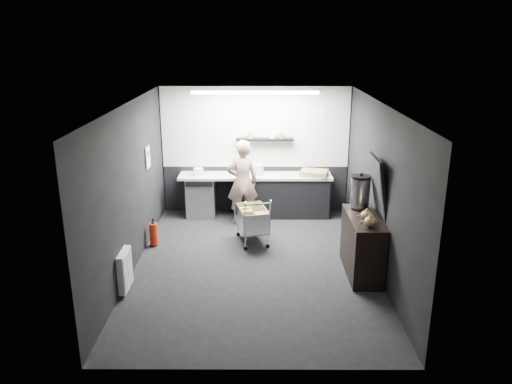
{
  "coord_description": "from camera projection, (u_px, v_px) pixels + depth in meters",
  "views": [
    {
      "loc": [
        0.06,
        -7.65,
        3.74
      ],
      "look_at": [
        0.02,
        0.4,
        1.17
      ],
      "focal_mm": 35.0,
      "sensor_mm": 36.0,
      "label": 1
    }
  ],
  "objects": [
    {
      "name": "dado_panel",
      "position": [
        255.0,
        189.0,
        10.88
      ],
      "size": [
        3.95,
        0.02,
        1.0
      ],
      "primitive_type": "cube",
      "color": "black",
      "rests_on": "wall_back"
    },
    {
      "name": "wall_back",
      "position": [
        255.0,
        150.0,
        10.64
      ],
      "size": [
        5.5,
        0.0,
        5.5
      ],
      "primitive_type": "plane",
      "rotation": [
        1.57,
        0.0,
        0.0
      ],
      "color": "black",
      "rests_on": "floor"
    },
    {
      "name": "wall_left",
      "position": [
        130.0,
        189.0,
        8.03
      ],
      "size": [
        0.0,
        5.5,
        5.5
      ],
      "primitive_type": "plane",
      "rotation": [
        1.57,
        0.0,
        1.57
      ],
      "color": "black",
      "rests_on": "floor"
    },
    {
      "name": "wall_clock",
      "position": [
        323.0,
        113.0,
        10.36
      ],
      "size": [
        0.2,
        0.03,
        0.2
      ],
      "primitive_type": "cylinder",
      "rotation": [
        1.57,
        0.0,
        0.0
      ],
      "color": "white",
      "rests_on": "wall_back"
    },
    {
      "name": "person",
      "position": [
        242.0,
        182.0,
        10.04
      ],
      "size": [
        0.7,
        0.53,
        1.74
      ],
      "primitive_type": "imported",
      "rotation": [
        0.0,
        0.0,
        3.33
      ],
      "color": "beige",
      "rests_on": "floor"
    },
    {
      "name": "white_container",
      "position": [
        198.0,
        172.0,
        10.39
      ],
      "size": [
        0.21,
        0.18,
        0.16
      ],
      "primitive_type": "cube",
      "rotation": [
        0.0,
        0.0,
        0.28
      ],
      "color": "white",
      "rests_on": "prep_counter"
    },
    {
      "name": "ceiling_strip",
      "position": [
        255.0,
        93.0,
        9.38
      ],
      "size": [
        2.4,
        0.2,
        0.04
      ],
      "primitive_type": "cube",
      "color": "white",
      "rests_on": "ceiling"
    },
    {
      "name": "sideboard",
      "position": [
        363.0,
        237.0,
        8.01
      ],
      "size": [
        0.55,
        1.29,
        1.93
      ],
      "color": "black",
      "rests_on": "floor"
    },
    {
      "name": "kitchen_wall_panel",
      "position": [
        255.0,
        127.0,
        10.47
      ],
      "size": [
        3.95,
        0.02,
        1.7
      ],
      "primitive_type": "cube",
      "color": "silver",
      "rests_on": "wall_back"
    },
    {
      "name": "cardboard_box",
      "position": [
        314.0,
        173.0,
        10.39
      ],
      "size": [
        0.64,
        0.55,
        0.11
      ],
      "primitive_type": "cube",
      "rotation": [
        0.0,
        0.0,
        -0.28
      ],
      "color": "#906E4D",
      "rests_on": "prep_counter"
    },
    {
      "name": "prep_counter",
      "position": [
        262.0,
        195.0,
        10.59
      ],
      "size": [
        3.2,
        0.61,
        0.9
      ],
      "color": "black",
      "rests_on": "floor"
    },
    {
      "name": "pink_tub",
      "position": [
        258.0,
        170.0,
        10.43
      ],
      "size": [
        0.22,
        0.22,
        0.22
      ],
      "primitive_type": "cylinder",
      "color": "silver",
      "rests_on": "prep_counter"
    },
    {
      "name": "poster",
      "position": [
        148.0,
        157.0,
        9.2
      ],
      "size": [
        0.02,
        0.3,
        0.4
      ],
      "primitive_type": "cube",
      "color": "white",
      "rests_on": "wall_left"
    },
    {
      "name": "wall_front",
      "position": [
        253.0,
        264.0,
        5.4
      ],
      "size": [
        5.5,
        0.0,
        5.5
      ],
      "primitive_type": "plane",
      "rotation": [
        -1.57,
        0.0,
        0.0
      ],
      "color": "black",
      "rests_on": "floor"
    },
    {
      "name": "floating_shelf",
      "position": [
        265.0,
        139.0,
        10.43
      ],
      "size": [
        1.2,
        0.22,
        0.04
      ],
      "primitive_type": "cube",
      "color": "black",
      "rests_on": "wall_back"
    },
    {
      "name": "ceiling",
      "position": [
        254.0,
        104.0,
        7.61
      ],
      "size": [
        5.5,
        5.5,
        0.0
      ],
      "primitive_type": "plane",
      "rotation": [
        3.14,
        0.0,
        0.0
      ],
      "color": "silver",
      "rests_on": "wall_back"
    },
    {
      "name": "fire_extinguisher",
      "position": [
        154.0,
        233.0,
        9.12
      ],
      "size": [
        0.15,
        0.15,
        0.51
      ],
      "color": "red",
      "rests_on": "floor"
    },
    {
      "name": "radiator",
      "position": [
        125.0,
        270.0,
        7.47
      ],
      "size": [
        0.1,
        0.5,
        0.6
      ],
      "primitive_type": "cube",
      "color": "white",
      "rests_on": "wall_left"
    },
    {
      "name": "floor",
      "position": [
        254.0,
        265.0,
        8.43
      ],
      "size": [
        5.5,
        5.5,
        0.0
      ],
      "primitive_type": "plane",
      "color": "black",
      "rests_on": "ground"
    },
    {
      "name": "poster_red_band",
      "position": [
        148.0,
        154.0,
        9.18
      ],
      "size": [
        0.02,
        0.22,
        0.1
      ],
      "primitive_type": "cube",
      "color": "red",
      "rests_on": "poster"
    },
    {
      "name": "wall_right",
      "position": [
        379.0,
        189.0,
        8.01
      ],
      "size": [
        0.0,
        5.5,
        5.5
      ],
      "primitive_type": "plane",
      "rotation": [
        1.57,
        0.0,
        -1.57
      ],
      "color": "black",
      "rests_on": "floor"
    },
    {
      "name": "shopping_cart",
      "position": [
        252.0,
        220.0,
        9.23
      ],
      "size": [
        0.67,
        0.94,
        0.91
      ],
      "color": "silver",
      "rests_on": "floor"
    }
  ]
}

